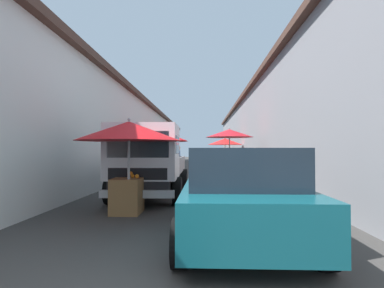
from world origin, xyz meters
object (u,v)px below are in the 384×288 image
Objects in this scene: fruit_stall_mid_lane at (162,141)px; fruit_stall_near_left at (229,141)px; hatchback_car at (239,192)px; fruit_stall_far_right at (225,144)px; fruit_stall_far_left at (129,140)px; vendor_by_crates at (255,163)px; fruit_stall_near_right at (165,142)px; vendor_in_shade at (178,162)px; delivery_truck at (148,163)px; plastic_stool at (142,177)px; parked_scooter at (233,173)px.

fruit_stall_mid_lane is 3.15m from fruit_stall_near_left.
fruit_stall_mid_lane is 0.61× the size of hatchback_car.
fruit_stall_far_left is (-14.73, 3.18, -0.19)m from fruit_stall_far_right.
fruit_stall_near_left is at bearing 31.15° from vendor_by_crates.
vendor_in_shade is (-6.36, -1.35, -1.00)m from fruit_stall_near_right.
plastic_stool is (3.61, 0.95, -0.71)m from delivery_truck.
fruit_stall_mid_lane is 1.56× the size of vendor_by_crates.
plastic_stool is at bearing 102.79° from vendor_in_shade.
fruit_stall_near_right is at bearing 4.79° from delivery_truck.
fruit_stall_far_right is 16.32m from hatchback_car.
plastic_stool is (-1.76, 0.57, -1.52)m from fruit_stall_mid_lane.
fruit_stall_near_right is at bearing 37.47° from fruit_stall_near_left.
fruit_stall_near_right reaches higher than hatchback_car.
fruit_stall_near_left is at bearing -54.49° from vendor_in_shade.
fruit_stall_near_left is 2.94m from vendor_in_shade.
fruit_stall_near_right is 7.36m from parked_scooter.
hatchback_car is (-1.53, -2.22, -0.89)m from fruit_stall_far_left.
vendor_in_shade is (3.93, -0.49, -0.11)m from delivery_truck.
delivery_truck is 5.45m from vendor_by_crates.
vendor_by_crates is at bearing -144.02° from fruit_stall_near_right.
vendor_by_crates is 0.91× the size of parked_scooter.
fruit_stall_near_right is at bearing 122.55° from fruit_stall_far_right.
plastic_stool is (-0.47, 3.75, -0.12)m from parked_scooter.
hatchback_car is at bearing 174.98° from parked_scooter.
delivery_truck is at bearing -175.21° from fruit_stall_near_right.
parked_scooter is (0.15, -2.31, -0.48)m from vendor_in_shade.
fruit_stall_mid_lane reaches higher than delivery_truck.
vendor_by_crates is (-6.30, -4.58, -1.06)m from fruit_stall_near_right.
fruit_stall_near_left is 5.69× the size of plastic_stool.
fruit_stall_near_left is (0.19, -3.14, 0.00)m from fruit_stall_mid_lane.
parked_scooter is at bearing -5.02° from hatchback_car.
fruit_stall_near_left is at bearing -62.28° from plastic_stool.
hatchback_car is at bearing 176.63° from fruit_stall_far_right.
delivery_truck is (1.91, -0.08, -0.59)m from fruit_stall_far_left.
hatchback_car is at bearing 168.03° from vendor_by_crates.
fruit_stall_far_left reaches higher than hatchback_car.
parked_scooter is (7.52, -0.66, -0.29)m from hatchback_car.
vendor_by_crates is (3.99, -3.71, -0.17)m from delivery_truck.
fruit_stall_far_left is 5.91m from vendor_in_shade.
fruit_stall_far_right reaches higher than vendor_in_shade.
plastic_stool is (-6.68, 0.09, -1.60)m from fruit_stall_near_right.
fruit_stall_far_right is 0.87× the size of fruit_stall_near_right.
delivery_truck is 2.95× the size of parked_scooter.
hatchback_car is at bearing -156.34° from plastic_stool.
fruit_stall_near_left is 0.50× the size of delivery_truck.
fruit_stall_near_left reaches higher than fruit_stall_far_right.
parked_scooter is at bearing -178.57° from fruit_stall_near_left.
plastic_stool is (-0.33, 1.44, -0.60)m from vendor_in_shade.
fruit_stall_far_left is 0.59× the size of hatchback_car.
fruit_stall_mid_lane is 9.23m from hatchback_car.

